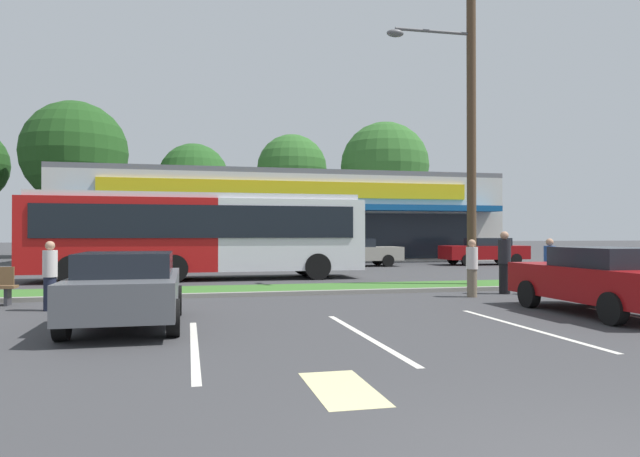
{
  "coord_description": "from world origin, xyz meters",
  "views": [
    {
      "loc": [
        -2.95,
        -3.21,
        1.75
      ],
      "look_at": [
        1.96,
        18.1,
        1.94
      ],
      "focal_mm": 32.21,
      "sensor_mm": 36.0,
      "label": 1
    }
  ],
  "objects": [
    {
      "name": "car_2",
      "position": [
        0.3,
        25.81,
        0.78
      ],
      "size": [
        4.72,
        1.97,
        1.5
      ],
      "color": "silver",
      "rests_on": "ground_plane"
    },
    {
      "name": "utility_pole",
      "position": [
        5.9,
        13.81,
        6.08
      ],
      "size": [
        3.03,
        2.4,
        11.45
      ],
      "color": "#4C3826",
      "rests_on": "ground_plane"
    },
    {
      "name": "car_3",
      "position": [
        -4.07,
        8.09,
        0.73
      ],
      "size": [
        1.98,
        4.18,
        1.4
      ],
      "rotation": [
        0.0,
        0.0,
        1.57
      ],
      "color": "#515459",
      "rests_on": "ground_plane"
    },
    {
      "name": "tree_mid",
      "position": [
        5.98,
        46.59,
        7.4
      ],
      "size": [
        6.16,
        6.16,
        10.5
      ],
      "color": "#473323",
      "rests_on": "ground_plane"
    },
    {
      "name": "pedestrian_near_bench",
      "position": [
        -6.01,
        10.84,
        0.79
      ],
      "size": [
        0.32,
        0.32,
        1.58
      ],
      "rotation": [
        0.0,
        0.0,
        5.48
      ],
      "color": "#1E2338",
      "rests_on": "ground_plane"
    },
    {
      "name": "parking_stripe_0",
      "position": [
        -2.85,
        5.89,
        0.0
      ],
      "size": [
        0.12,
        4.8,
        0.01
      ],
      "primitive_type": "cube",
      "color": "silver",
      "rests_on": "ground_plane"
    },
    {
      "name": "pedestrian_mid",
      "position": [
        7.18,
        11.35,
        0.81
      ],
      "size": [
        0.32,
        0.32,
        1.61
      ],
      "rotation": [
        0.0,
        0.0,
        3.68
      ],
      "color": "#47423D",
      "rests_on": "ground_plane"
    },
    {
      "name": "tree_mid_right",
      "position": [
        13.29,
        42.78,
        7.45
      ],
      "size": [
        7.46,
        7.46,
        11.19
      ],
      "color": "#473323",
      "rests_on": "ground_plane"
    },
    {
      "name": "storefront_building",
      "position": [
        3.08,
        36.91,
        2.82
      ],
      "size": [
        27.43,
        15.17,
        5.63
      ],
      "color": "beige",
      "rests_on": "ground_plane"
    },
    {
      "name": "pedestrian_by_pole",
      "position": [
        6.01,
        11.81,
        0.91
      ],
      "size": [
        0.37,
        0.37,
        1.81
      ],
      "rotation": [
        0.0,
        0.0,
        6.12
      ],
      "color": "black",
      "rests_on": "ground_plane"
    },
    {
      "name": "car_1",
      "position": [
        5.78,
        7.49,
        0.76
      ],
      "size": [
        1.96,
        4.43,
        1.45
      ],
      "rotation": [
        0.0,
        0.0,
        1.57
      ],
      "color": "maroon",
      "rests_on": "ground_plane"
    },
    {
      "name": "parking_stripe_2",
      "position": [
        3.16,
        6.31,
        0.0
      ],
      "size": [
        0.12,
        4.8,
        0.01
      ],
      "primitive_type": "cube",
      "color": "silver",
      "rests_on": "ground_plane"
    },
    {
      "name": "tree_left",
      "position": [
        -11.22,
        42.61,
        7.77
      ],
      "size": [
        7.72,
        7.72,
        11.64
      ],
      "color": "#473323",
      "rests_on": "ground_plane"
    },
    {
      "name": "car_4",
      "position": [
        13.29,
        26.08,
        0.78
      ],
      "size": [
        4.76,
        1.92,
        1.51
      ],
      "rotation": [
        0.0,
        0.0,
        3.14
      ],
      "color": "maroon",
      "rests_on": "ground_plane"
    },
    {
      "name": "lot_arrow",
      "position": [
        -1.26,
        3.05,
        0.0
      ],
      "size": [
        0.7,
        1.6,
        0.01
      ],
      "primitive_type": "cube",
      "color": "beige",
      "rests_on": "ground_plane"
    },
    {
      "name": "parking_stripe_1",
      "position": [
        -0.01,
        6.14,
        0.0
      ],
      "size": [
        0.12,
        4.8,
        0.01
      ],
      "primitive_type": "cube",
      "color": "silver",
      "rests_on": "ground_plane"
    },
    {
      "name": "car_5",
      "position": [
        5.8,
        26.27,
        0.77
      ],
      "size": [
        4.78,
        1.92,
        1.48
      ],
      "color": "#9E998C",
      "rests_on": "ground_plane"
    },
    {
      "name": "pedestrian_far",
      "position": [
        4.69,
        11.26,
        0.8
      ],
      "size": [
        0.32,
        0.32,
        1.59
      ],
      "rotation": [
        0.0,
        0.0,
        3.25
      ],
      "color": "#726651",
      "rests_on": "ground_plane"
    },
    {
      "name": "grass_median",
      "position": [
        0.0,
        14.0,
        0.06
      ],
      "size": [
        56.0,
        2.2,
        0.12
      ],
      "primitive_type": "cube",
      "color": "#386B28",
      "rests_on": "ground_plane"
    },
    {
      "name": "city_bus",
      "position": [
        -2.51,
        19.09,
        1.77
      ],
      "size": [
        12.46,
        2.73,
        3.25
      ],
      "rotation": [
        0.0,
        0.0,
        0.01
      ],
      "color": "#B71414",
      "rests_on": "ground_plane"
    },
    {
      "name": "curb_lip",
      "position": [
        0.0,
        12.78,
        0.06
      ],
      "size": [
        56.0,
        0.24,
        0.12
      ],
      "primitive_type": "cube",
      "color": "gray",
      "rests_on": "ground_plane"
    },
    {
      "name": "tree_mid_left",
      "position": [
        -2.52,
        44.58,
        6.22
      ],
      "size": [
        5.7,
        5.7,
        9.09
      ],
      "color": "#473323",
      "rests_on": "ground_plane"
    }
  ]
}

